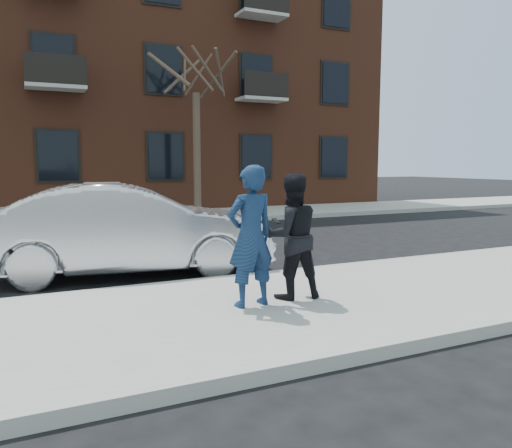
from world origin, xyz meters
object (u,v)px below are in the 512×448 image
street_tree (196,58)px  silver_sedan (128,230)px  man_hoodie (251,236)px  man_peacoat (291,236)px

street_tree → silver_sedan: (-3.94, -8.05, -4.72)m
street_tree → man_hoodie: street_tree is taller
street_tree → man_hoodie: (-3.00, -11.14, -4.48)m
silver_sedan → man_hoodie: size_ratio=2.73×
street_tree → man_peacoat: size_ratio=4.07×
silver_sedan → man_hoodie: bearing=-154.3°
street_tree → silver_sedan: size_ratio=1.39×
silver_sedan → man_peacoat: (1.59, -2.96, 0.18)m
silver_sedan → man_peacoat: 3.37m
street_tree → silver_sedan: 10.13m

